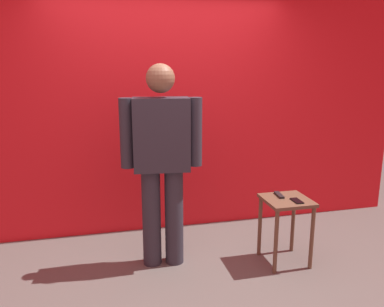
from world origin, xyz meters
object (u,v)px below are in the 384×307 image
object	(u,v)px
standing_person	(162,157)
side_table	(286,212)
tv_remote	(279,195)
cell_phone	(297,201)

from	to	relation	value
standing_person	side_table	bearing A→B (deg)	-12.42
side_table	tv_remote	world-z (taller)	tv_remote
side_table	cell_phone	size ratio (longest dim) A/B	4.30
standing_person	cell_phone	distance (m)	1.26
side_table	standing_person	bearing A→B (deg)	167.58
standing_person	tv_remote	distance (m)	1.14
standing_person	tv_remote	size ratio (longest dim) A/B	10.67
cell_phone	standing_person	bearing A→B (deg)	165.32
standing_person	cell_phone	world-z (taller)	standing_person
side_table	tv_remote	size ratio (longest dim) A/B	3.64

